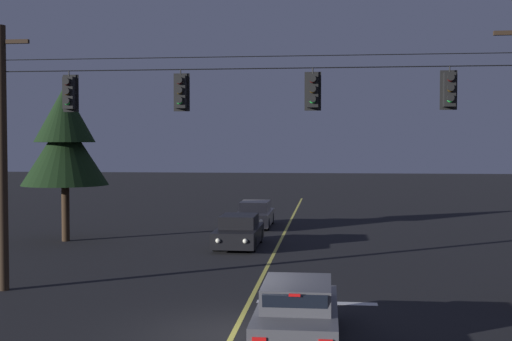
% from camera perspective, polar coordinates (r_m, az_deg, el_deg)
% --- Properties ---
extents(ground_plane, '(180.00, 180.00, 0.00)m').
position_cam_1_polar(ground_plane, '(16.16, -1.98, -13.82)').
color(ground_plane, black).
extents(lane_centre_stripe, '(0.14, 60.00, 0.01)m').
position_cam_1_polar(lane_centre_stripe, '(25.83, 1.22, -7.73)').
color(lane_centre_stripe, '#D1C64C').
rests_on(lane_centre_stripe, ground).
extents(stop_bar_paint, '(3.40, 0.36, 0.01)m').
position_cam_1_polar(stop_bar_paint, '(19.27, 5.20, -11.17)').
color(stop_bar_paint, silver).
rests_on(stop_bar_paint, ground).
extents(signal_span_assembly, '(17.16, 0.32, 8.07)m').
position_cam_1_polar(signal_span_assembly, '(19.48, -0.32, 1.41)').
color(signal_span_assembly, '#2D2116').
rests_on(signal_span_assembly, ground).
extents(traffic_light_leftmost, '(0.48, 0.41, 1.22)m').
position_cam_1_polar(traffic_light_leftmost, '(20.89, -15.69, 6.41)').
color(traffic_light_leftmost, black).
extents(traffic_light_left_inner, '(0.48, 0.41, 1.22)m').
position_cam_1_polar(traffic_light_left_inner, '(19.87, -6.46, 6.69)').
color(traffic_light_left_inner, black).
extents(traffic_light_centre, '(0.48, 0.41, 1.22)m').
position_cam_1_polar(traffic_light_centre, '(19.40, 4.86, 6.81)').
color(traffic_light_centre, black).
extents(traffic_light_right_inner, '(0.48, 0.41, 1.22)m').
position_cam_1_polar(traffic_light_right_inner, '(19.68, 16.20, 6.66)').
color(traffic_light_right_inner, black).
extents(car_waiting_near_lane, '(1.80, 4.33, 1.39)m').
position_cam_1_polar(car_waiting_near_lane, '(15.46, 3.55, -12.07)').
color(car_waiting_near_lane, '#4C4C51').
rests_on(car_waiting_near_lane, ground).
extents(car_oncoming_lead, '(1.80, 4.42, 1.39)m').
position_cam_1_polar(car_oncoming_lead, '(29.32, -1.48, -5.26)').
color(car_oncoming_lead, black).
rests_on(car_oncoming_lead, ground).
extents(car_oncoming_trailing, '(1.80, 4.42, 1.39)m').
position_cam_1_polar(car_oncoming_trailing, '(36.34, -0.09, -3.81)').
color(car_oncoming_trailing, gray).
rests_on(car_oncoming_trailing, ground).
extents(tree_verge_near, '(3.97, 3.97, 7.16)m').
position_cam_1_polar(tree_verge_near, '(32.01, -16.01, 2.46)').
color(tree_verge_near, '#332316').
rests_on(tree_verge_near, ground).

